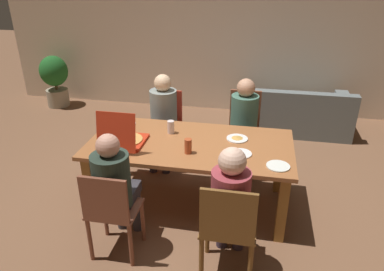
% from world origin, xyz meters
% --- Properties ---
extents(ground_plane, '(20.00, 20.00, 0.00)m').
position_xyz_m(ground_plane, '(0.00, 0.00, 0.00)').
color(ground_plane, brown).
extents(back_wall, '(7.95, 0.12, 2.77)m').
position_xyz_m(back_wall, '(0.00, 3.02, 1.39)').
color(back_wall, beige).
rests_on(back_wall, ground).
extents(dining_table, '(2.11, 1.05, 0.75)m').
position_xyz_m(dining_table, '(0.00, 0.00, 0.65)').
color(dining_table, '#A16034').
rests_on(dining_table, ground).
extents(chair_0, '(0.43, 0.39, 0.89)m').
position_xyz_m(chair_0, '(-0.51, -0.93, 0.51)').
color(chair_0, brown).
rests_on(chair_0, ground).
extents(person_0, '(0.33, 0.52, 1.19)m').
position_xyz_m(person_0, '(-0.51, -0.79, 0.70)').
color(person_0, '#343137').
rests_on(person_0, ground).
extents(chair_1, '(0.41, 0.41, 0.99)m').
position_xyz_m(chair_1, '(0.50, 1.00, 0.54)').
color(chair_1, brown).
rests_on(chair_1, ground).
extents(person_1, '(0.34, 0.55, 1.20)m').
position_xyz_m(person_1, '(0.50, 0.85, 0.71)').
color(person_1, '#2C373A').
rests_on(person_1, ground).
extents(chair_2, '(0.40, 0.45, 0.94)m').
position_xyz_m(chair_2, '(-0.51, 0.96, 0.53)').
color(chair_2, '#B03221').
rests_on(chair_2, ground).
extents(person_2, '(0.34, 0.50, 1.21)m').
position_xyz_m(person_2, '(-0.51, 0.81, 0.72)').
color(person_2, '#322E3B').
rests_on(person_2, ground).
extents(chair_3, '(0.46, 0.39, 0.93)m').
position_xyz_m(chair_3, '(0.50, -0.98, 0.52)').
color(chair_3, brown).
rests_on(chair_3, ground).
extents(person_3, '(0.32, 0.48, 1.19)m').
position_xyz_m(person_3, '(0.50, -0.84, 0.71)').
color(person_3, '#413241').
rests_on(person_3, ground).
extents(pizza_box_0, '(0.39, 0.46, 0.42)m').
position_xyz_m(pizza_box_0, '(-0.65, -0.17, 0.81)').
color(pizza_box_0, red).
rests_on(pizza_box_0, dining_table).
extents(plate_0, '(0.23, 0.23, 0.03)m').
position_xyz_m(plate_0, '(0.47, 0.17, 0.76)').
color(plate_0, white).
rests_on(plate_0, dining_table).
extents(plate_1, '(0.21, 0.21, 0.01)m').
position_xyz_m(plate_1, '(0.53, -0.15, 0.76)').
color(plate_1, white).
rests_on(plate_1, dining_table).
extents(plate_2, '(0.20, 0.20, 0.01)m').
position_xyz_m(plate_2, '(-0.81, 0.32, 0.76)').
color(plate_2, white).
rests_on(plate_2, dining_table).
extents(plate_3, '(0.22, 0.22, 0.01)m').
position_xyz_m(plate_3, '(0.89, -0.33, 0.76)').
color(plate_3, white).
rests_on(plate_3, dining_table).
extents(drinking_glass_0, '(0.07, 0.07, 0.15)m').
position_xyz_m(drinking_glass_0, '(0.02, -0.23, 0.83)').
color(drinking_glass_0, '#B54B27').
rests_on(drinking_glass_0, dining_table).
extents(drinking_glass_1, '(0.08, 0.08, 0.14)m').
position_xyz_m(drinking_glass_1, '(-0.25, 0.19, 0.82)').
color(drinking_glass_1, silver).
rests_on(drinking_glass_1, dining_table).
extents(couch, '(1.71, 0.88, 0.73)m').
position_xyz_m(couch, '(1.23, 2.25, 0.26)').
color(couch, slate).
rests_on(couch, ground).
extents(potted_plant, '(0.50, 0.50, 0.94)m').
position_xyz_m(potted_plant, '(-3.03, 2.54, 0.53)').
color(potted_plant, gray).
rests_on(potted_plant, ground).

